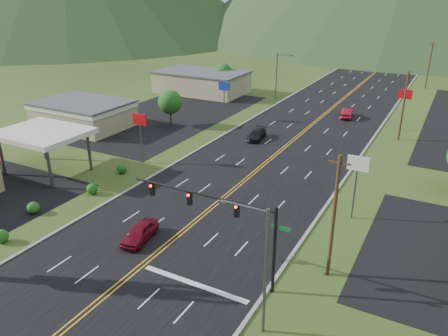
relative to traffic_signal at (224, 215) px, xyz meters
The scene contains 19 objects.
traffic_signal is the anchor object (origin of this frame).
streetlight_east 6.17m from the traffic_signal, 40.39° to the right, with size 3.28×0.25×9.00m.
streetlight_west 58.88m from the traffic_signal, 107.97° to the left, with size 3.28×0.25×9.00m.
gas_canopy 29.59m from the traffic_signal, 164.30° to the left, with size 10.00×8.00×5.30m.
building_west_mid 45.46m from the traffic_signal, 148.05° to the left, with size 14.40×10.40×4.10m.
building_west_far 64.15m from the traffic_signal, 122.56° to the left, with size 18.40×11.40×4.50m.
pole_sign_west_a 26.00m from the traffic_signal, 142.00° to the left, with size 2.00×0.18×6.40m.
pole_sign_west_b 43.17m from the traffic_signal, 118.32° to the left, with size 2.00×0.18×6.40m.
pole_sign_east_a 15.45m from the traffic_signal, 65.05° to the left, with size 2.00×0.18×6.40m.
pole_sign_east_b 46.47m from the traffic_signal, 81.94° to the left, with size 2.00×0.18×6.40m.
tree_west_a 40.80m from the traffic_signal, 130.50° to the left, with size 3.84×3.84×5.82m.
tree_west_b 66.01m from the traffic_signal, 118.49° to the left, with size 3.84×3.84×5.82m.
utility_pole_a 8.08m from the traffic_signal, 29.72° to the left, with size 1.60×0.28×10.00m.
utility_pole_b 41.60m from the traffic_signal, 80.29° to the left, with size 1.60×0.28×10.00m.
utility_pole_c 81.31m from the traffic_signal, 85.05° to the left, with size 1.60×0.28×10.00m.
utility_pole_d 121.21m from the traffic_signal, 86.68° to the left, with size 1.60×0.28×10.00m.
car_red_near 10.15m from the traffic_signal, behind, with size 1.81×4.50×1.53m, color maroon.
car_dark_mid 33.55m from the traffic_signal, 110.05° to the left, with size 1.97×4.84×1.40m, color black.
car_red_far 49.49m from the traffic_signal, 93.01° to the left, with size 1.72×4.93×1.63m, color maroon.
Camera 1 is at (19.81, -10.76, 20.76)m, focal length 35.00 mm.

